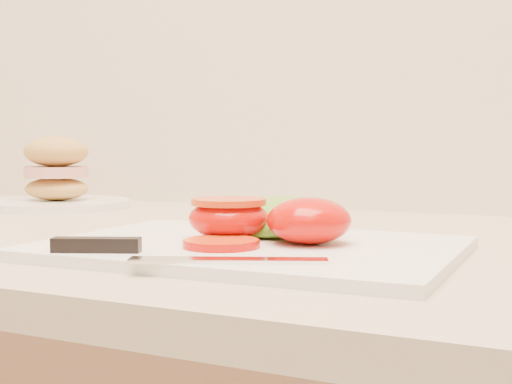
% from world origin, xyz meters
% --- Properties ---
extents(cutting_board, '(0.37, 0.27, 0.01)m').
position_xyz_m(cutting_board, '(-0.22, 1.56, 0.94)').
color(cutting_board, white).
rests_on(cutting_board, counter).
extents(tomato_half_dome, '(0.08, 0.08, 0.04)m').
position_xyz_m(tomato_half_dome, '(-0.17, 1.58, 0.96)').
color(tomato_half_dome, '#CD0500').
rests_on(tomato_half_dome, cutting_board).
extents(tomato_half_cut, '(0.08, 0.08, 0.04)m').
position_xyz_m(tomato_half_cut, '(-0.25, 1.58, 0.96)').
color(tomato_half_cut, '#CD0500').
rests_on(tomato_half_cut, cutting_board).
extents(tomato_slice_0, '(0.06, 0.06, 0.01)m').
position_xyz_m(tomato_slice_0, '(-0.23, 1.52, 0.94)').
color(tomato_slice_0, '#DD4C0D').
rests_on(tomato_slice_0, cutting_board).
extents(lettuce_leaf_0, '(0.20, 0.18, 0.03)m').
position_xyz_m(lettuce_leaf_0, '(-0.24, 1.64, 0.96)').
color(lettuce_leaf_0, '#6BB42F').
rests_on(lettuce_leaf_0, cutting_board).
extents(knife, '(0.23, 0.08, 0.01)m').
position_xyz_m(knife, '(-0.26, 1.46, 0.94)').
color(knife, silver).
rests_on(knife, cutting_board).
extents(sandwich_plate, '(0.22, 0.22, 0.11)m').
position_xyz_m(sandwich_plate, '(-0.68, 1.83, 0.97)').
color(sandwich_plate, white).
rests_on(sandwich_plate, counter).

